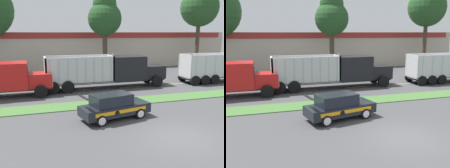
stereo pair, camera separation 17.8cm
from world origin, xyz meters
The scene contains 12 objects.
ground_plane centered at (0.00, 0.00, 0.00)m, with size 600.00×600.00×0.00m, color #474749.
grass_verge centered at (0.00, 7.27, 0.03)m, with size 120.00×2.13×0.06m, color #477538.
centre_line_3 centered at (-8.55, 12.34, 0.00)m, with size 2.40×0.14×0.01m, color yellow.
centre_line_4 centered at (-3.15, 12.34, 0.00)m, with size 2.40×0.14×0.01m, color yellow.
centre_line_5 centered at (2.25, 12.34, 0.00)m, with size 2.40×0.14×0.01m, color yellow.
centre_line_6 centered at (7.65, 12.34, 0.00)m, with size 2.40×0.14×0.01m, color yellow.
centre_line_7 centered at (13.05, 12.34, 0.00)m, with size 2.40×0.14×0.01m, color yellow.
dump_truck_lead centered at (0.79, 12.64, 1.62)m, with size 11.94×2.64×3.44m.
rally_car centered at (-2.41, 3.83, 0.84)m, with size 4.67×2.59×1.67m.
store_building_backdrop centered at (5.91, 31.11, 2.71)m, with size 35.97×12.10×5.41m.
tree_behind_centre centered at (2.08, 21.61, 7.50)m, with size 4.41×4.41×10.44m.
tree_behind_right centered at (16.71, 22.05, 9.46)m, with size 5.54×5.54×13.11m.
Camera 2 is at (-6.84, -10.57, 5.37)m, focal length 40.00 mm.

